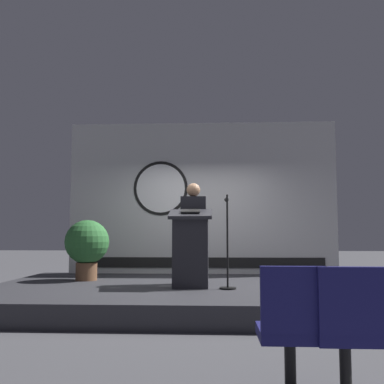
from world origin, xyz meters
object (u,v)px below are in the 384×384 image
object	(u,v)px
potted_plant	(87,244)
audience_chair_left	(291,323)
podium	(191,249)
microphone_stand	(227,256)
speaker_person	(193,232)
audience_chair_right	(348,325)

from	to	relation	value
potted_plant	audience_chair_left	xyz separation A→B (m)	(2.71, -4.43, -0.41)
podium	microphone_stand	world-z (taller)	microphone_stand
potted_plant	podium	bearing A→B (deg)	-26.38
podium	potted_plant	size ratio (longest dim) A/B	1.14
microphone_stand	speaker_person	bearing A→B (deg)	131.91
microphone_stand	potted_plant	distance (m)	2.58
microphone_stand	audience_chair_right	world-z (taller)	microphone_stand
podium	audience_chair_right	world-z (taller)	podium
potted_plant	audience_chair_right	bearing A→B (deg)	-55.42
audience_chair_left	audience_chair_right	size ratio (longest dim) A/B	1.00
podium	audience_chair_right	bearing A→B (deg)	-70.60
podium	microphone_stand	size ratio (longest dim) A/B	0.86
podium	speaker_person	world-z (taller)	speaker_person
podium	microphone_stand	bearing A→B (deg)	-10.78
speaker_person	potted_plant	world-z (taller)	speaker_person
podium	speaker_person	size ratio (longest dim) A/B	0.73
podium	potted_plant	distance (m)	2.04
audience_chair_left	audience_chair_right	distance (m)	0.37
speaker_person	potted_plant	xyz separation A→B (m)	(-1.84, 0.42, -0.21)
audience_chair_right	potted_plant	bearing A→B (deg)	124.58
audience_chair_left	microphone_stand	bearing A→B (deg)	95.71
podium	potted_plant	bearing A→B (deg)	153.62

